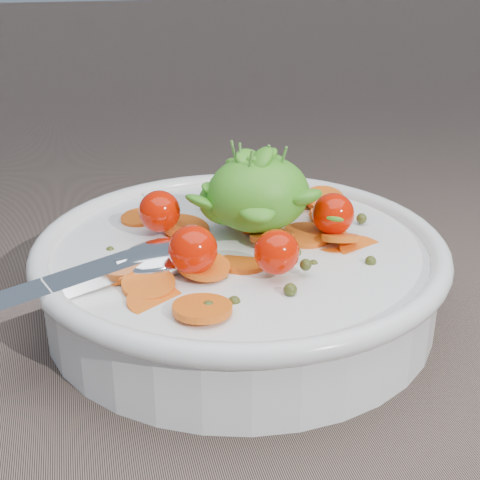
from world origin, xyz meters
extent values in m
plane|color=#705C50|center=(0.00, 0.00, 0.00)|extent=(6.00, 6.00, 0.00)
cylinder|color=white|center=(0.00, 0.00, 0.03)|extent=(0.28, 0.28, 0.05)
torus|color=white|center=(0.00, 0.00, 0.05)|extent=(0.30, 0.30, 0.02)
cylinder|color=white|center=(0.00, 0.00, 0.00)|extent=(0.14, 0.14, 0.01)
cylinder|color=brown|center=(0.00, 0.00, 0.03)|extent=(0.26, 0.26, 0.04)
cylinder|color=orange|center=(0.05, 0.00, 0.06)|extent=(0.04, 0.04, 0.01)
cylinder|color=orange|center=(0.09, -0.03, 0.05)|extent=(0.04, 0.04, 0.02)
cylinder|color=orange|center=(0.02, 0.08, 0.06)|extent=(0.04, 0.04, 0.01)
cylinder|color=orange|center=(0.02, 0.05, 0.06)|extent=(0.05, 0.05, 0.01)
cylinder|color=orange|center=(0.03, 0.03, 0.06)|extent=(0.03, 0.03, 0.02)
cylinder|color=orange|center=(0.07, 0.08, 0.06)|extent=(0.05, 0.05, 0.01)
cylinder|color=orange|center=(0.09, 0.04, 0.05)|extent=(0.05, 0.05, 0.01)
cylinder|color=orange|center=(0.00, -0.03, 0.05)|extent=(0.04, 0.04, 0.01)
cylinder|color=orange|center=(-0.07, -0.05, 0.06)|extent=(0.05, 0.05, 0.01)
cylinder|color=orange|center=(0.07, 0.06, 0.06)|extent=(0.04, 0.04, 0.01)
cylinder|color=orange|center=(0.07, -0.02, 0.06)|extent=(0.03, 0.03, 0.01)
cylinder|color=orange|center=(-0.08, -0.03, 0.06)|extent=(0.04, 0.04, 0.01)
cylinder|color=orange|center=(-0.04, -0.09, 0.06)|extent=(0.04, 0.04, 0.01)
cylinder|color=orange|center=(0.09, 0.03, 0.06)|extent=(0.05, 0.05, 0.02)
cylinder|color=orange|center=(0.03, 0.00, 0.06)|extent=(0.04, 0.04, 0.01)
cylinder|color=orange|center=(-0.03, -0.04, 0.06)|extent=(0.05, 0.05, 0.01)
cylinder|color=orange|center=(-0.07, -0.07, 0.05)|extent=(0.05, 0.05, 0.01)
cylinder|color=orange|center=(-0.03, 0.04, 0.06)|extent=(0.04, 0.04, 0.01)
cylinder|color=orange|center=(0.08, 0.00, 0.05)|extent=(0.03, 0.03, 0.02)
cylinder|color=orange|center=(0.07, -0.01, 0.05)|extent=(0.04, 0.04, 0.01)
cylinder|color=orange|center=(-0.06, -0.01, 0.05)|extent=(0.05, 0.05, 0.01)
cylinder|color=orange|center=(-0.04, 0.02, 0.05)|extent=(0.04, 0.04, 0.01)
cylinder|color=orange|center=(-0.06, 0.07, 0.06)|extent=(0.03, 0.03, 0.01)
cylinder|color=orange|center=(0.09, 0.06, 0.06)|extent=(0.05, 0.05, 0.02)
sphere|color=#3E4517|center=(0.02, 0.08, 0.05)|extent=(0.01, 0.01, 0.01)
sphere|color=#3E4517|center=(0.02, -0.03, 0.06)|extent=(0.01, 0.01, 0.01)
sphere|color=#3E4517|center=(0.11, 0.02, 0.06)|extent=(0.01, 0.01, 0.01)
sphere|color=#3E4517|center=(-0.01, 0.08, 0.06)|extent=(0.01, 0.01, 0.01)
sphere|color=#3E4517|center=(-0.02, -0.04, 0.05)|extent=(0.01, 0.01, 0.01)
sphere|color=#3E4517|center=(0.01, 0.04, 0.06)|extent=(0.01, 0.01, 0.01)
sphere|color=#3E4517|center=(-0.02, -0.03, 0.05)|extent=(0.01, 0.01, 0.01)
sphere|color=#3E4517|center=(-0.06, -0.01, 0.06)|extent=(0.01, 0.01, 0.01)
sphere|color=#3E4517|center=(0.00, 0.08, 0.05)|extent=(0.01, 0.01, 0.01)
sphere|color=#3E4517|center=(0.04, -0.04, 0.06)|extent=(0.01, 0.01, 0.01)
sphere|color=#3E4517|center=(-0.03, -0.01, 0.06)|extent=(0.01, 0.01, 0.01)
sphere|color=#3E4517|center=(-0.09, 0.02, 0.05)|extent=(0.01, 0.01, 0.01)
sphere|color=#3E4517|center=(0.03, -0.06, 0.06)|extent=(0.01, 0.01, 0.01)
sphere|color=#3E4517|center=(0.05, -0.04, 0.05)|extent=(0.01, 0.01, 0.01)
sphere|color=#3E4517|center=(0.08, 0.01, 0.05)|extent=(0.01, 0.01, 0.01)
sphere|color=#3E4517|center=(0.08, -0.05, 0.06)|extent=(0.01, 0.01, 0.01)
sphere|color=#3E4517|center=(0.02, -0.08, 0.06)|extent=(0.01, 0.01, 0.01)
sphere|color=#3E4517|center=(-0.02, -0.08, 0.05)|extent=(0.01, 0.01, 0.01)
sphere|color=#3E4517|center=(-0.04, -0.09, 0.06)|extent=(0.01, 0.01, 0.01)
sphere|color=#3E4517|center=(-0.04, -0.01, 0.06)|extent=(0.01, 0.01, 0.01)
sphere|color=red|center=(0.07, 0.00, 0.07)|extent=(0.03, 0.03, 0.03)
sphere|color=red|center=(0.03, 0.06, 0.07)|extent=(0.03, 0.03, 0.03)
sphere|color=red|center=(-0.05, 0.03, 0.07)|extent=(0.03, 0.03, 0.03)
sphere|color=red|center=(-0.04, -0.04, 0.07)|extent=(0.03, 0.03, 0.03)
sphere|color=red|center=(0.01, -0.06, 0.07)|extent=(0.03, 0.03, 0.03)
ellipsoid|color=#4BA825|center=(0.02, 0.01, 0.09)|extent=(0.08, 0.07, 0.06)
ellipsoid|color=#4BA825|center=(0.00, 0.02, 0.08)|extent=(0.04, 0.04, 0.03)
ellipsoid|color=#4BA825|center=(0.01, 0.07, 0.07)|extent=(0.03, 0.03, 0.01)
ellipsoid|color=#4BA825|center=(0.07, -0.01, 0.08)|extent=(0.02, 0.02, 0.01)
ellipsoid|color=#4BA825|center=(0.05, -0.01, 0.09)|extent=(0.04, 0.04, 0.03)
ellipsoid|color=#4BA825|center=(0.01, 0.01, 0.11)|extent=(0.02, 0.02, 0.01)
ellipsoid|color=#4BA825|center=(0.02, 0.01, 0.11)|extent=(0.03, 0.03, 0.02)
ellipsoid|color=#4BA825|center=(0.03, 0.02, 0.10)|extent=(0.03, 0.02, 0.02)
ellipsoid|color=#4BA825|center=(0.04, 0.02, 0.09)|extent=(0.04, 0.04, 0.03)
ellipsoid|color=#4BA825|center=(0.02, 0.01, 0.11)|extent=(0.04, 0.03, 0.03)
ellipsoid|color=#4BA825|center=(0.04, 0.03, 0.09)|extent=(0.03, 0.03, 0.02)
ellipsoid|color=#4BA825|center=(0.03, 0.03, 0.11)|extent=(0.02, 0.02, 0.01)
ellipsoid|color=#4BA825|center=(0.02, 0.02, 0.10)|extent=(0.02, 0.03, 0.02)
ellipsoid|color=#4BA825|center=(0.02, 0.04, 0.10)|extent=(0.04, 0.04, 0.02)
ellipsoid|color=#4BA825|center=(0.02, 0.00, 0.09)|extent=(0.03, 0.03, 0.02)
ellipsoid|color=#4BA825|center=(0.04, 0.03, 0.10)|extent=(0.03, 0.03, 0.03)
ellipsoid|color=#4BA825|center=(0.01, -0.01, 0.09)|extent=(0.04, 0.04, 0.02)
ellipsoid|color=#4BA825|center=(0.02, 0.01, 0.11)|extent=(0.03, 0.03, 0.02)
ellipsoid|color=#4BA825|center=(0.02, 0.02, 0.09)|extent=(0.03, 0.03, 0.02)
ellipsoid|color=#4BA825|center=(-0.02, 0.01, 0.09)|extent=(0.03, 0.03, 0.02)
ellipsoid|color=#4BA825|center=(0.02, 0.01, 0.10)|extent=(0.03, 0.03, 0.02)
ellipsoid|color=#4BA825|center=(0.01, 0.00, 0.10)|extent=(0.03, 0.03, 0.02)
ellipsoid|color=#4BA825|center=(0.02, 0.02, 0.11)|extent=(0.02, 0.02, 0.02)
ellipsoid|color=#4BA825|center=(0.02, 0.01, 0.11)|extent=(0.03, 0.03, 0.03)
ellipsoid|color=#4BA825|center=(0.02, 0.02, 0.11)|extent=(0.02, 0.02, 0.02)
ellipsoid|color=#4BA825|center=(0.03, 0.02, 0.11)|extent=(0.03, 0.03, 0.03)
ellipsoid|color=#4BA825|center=(-0.01, 0.02, 0.09)|extent=(0.02, 0.02, 0.02)
ellipsoid|color=#4BA825|center=(0.01, 0.01, 0.10)|extent=(0.03, 0.03, 0.02)
cylinder|color=#4C8C33|center=(0.01, 0.01, 0.10)|extent=(0.00, 0.01, 0.05)
cylinder|color=#4C8C33|center=(0.03, 0.01, 0.10)|extent=(0.01, 0.01, 0.05)
cylinder|color=#4C8C33|center=(0.01, 0.02, 0.10)|extent=(0.01, 0.01, 0.05)
cylinder|color=#4C8C33|center=(0.02, 0.02, 0.10)|extent=(0.01, 0.02, 0.05)
cylinder|color=#4C8C33|center=(0.01, 0.00, 0.10)|extent=(0.01, 0.01, 0.05)
ellipsoid|color=silver|center=(-0.06, -0.02, 0.06)|extent=(0.08, 0.06, 0.02)
cube|color=silver|center=(-0.10, -0.04, 0.06)|extent=(0.13, 0.06, 0.02)
cylinder|color=silver|center=(-0.08, -0.03, 0.06)|extent=(0.03, 0.02, 0.01)
cube|color=white|center=(-0.02, 0.19, 0.00)|extent=(0.19, 0.19, 0.01)
camera|label=1|loc=(-0.10, -0.43, 0.26)|focal=50.00mm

